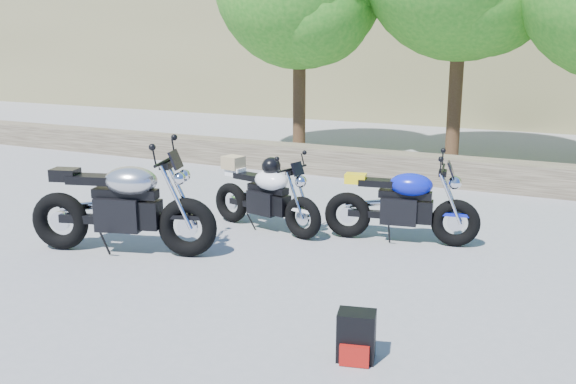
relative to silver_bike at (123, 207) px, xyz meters
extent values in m
plane|color=gray|center=(1.56, -0.12, -0.57)|extent=(90.00, 90.00, 0.00)
cube|color=#493F31|center=(1.56, 5.38, -0.32)|extent=(22.00, 0.55, 0.50)
cylinder|color=#382314|center=(-0.94, 7.08, 0.94)|extent=(0.28, 0.28, 3.02)
sphere|color=#20761A|center=(-0.44, 6.78, 2.56)|extent=(2.38, 2.38, 2.38)
cylinder|color=#382314|center=(2.36, 7.48, 1.11)|extent=(0.28, 0.28, 3.36)
torus|color=black|center=(0.76, 0.22, -0.21)|extent=(0.74, 0.37, 0.72)
torus|color=black|center=(-0.79, -0.23, -0.21)|extent=(0.74, 0.37, 0.72)
cylinder|color=silver|center=(0.76, 0.22, -0.21)|extent=(0.25, 0.11, 0.25)
cylinder|color=silver|center=(-0.79, -0.23, -0.21)|extent=(0.25, 0.11, 0.25)
cube|color=black|center=(-0.04, -0.01, -0.08)|extent=(0.61, 0.47, 0.40)
cube|color=black|center=(0.04, 0.01, 0.17)|extent=(0.81, 0.39, 0.11)
ellipsoid|color=#BBBBC0|center=(0.11, 0.03, 0.33)|extent=(0.74, 0.60, 0.34)
cube|color=black|center=(-0.36, -0.10, 0.33)|extent=(0.61, 0.39, 0.10)
cube|color=black|center=(-0.68, -0.20, 0.37)|extent=(0.36, 0.30, 0.15)
cylinder|color=black|center=(0.54, 0.16, 0.59)|extent=(0.24, 0.72, 0.04)
sphere|color=silver|center=(0.72, 0.21, 0.39)|extent=(0.20, 0.20, 0.20)
torus|color=black|center=(1.71, 1.43, -0.29)|extent=(0.58, 0.26, 0.56)
torus|color=black|center=(0.48, 1.71, -0.29)|extent=(0.58, 0.26, 0.56)
cylinder|color=silver|center=(1.71, 1.43, -0.29)|extent=(0.20, 0.08, 0.19)
cylinder|color=silver|center=(0.48, 1.71, -0.29)|extent=(0.20, 0.08, 0.19)
cube|color=black|center=(1.08, 1.57, -0.18)|extent=(0.47, 0.35, 0.32)
cube|color=black|center=(1.14, 1.56, 0.01)|extent=(0.63, 0.28, 0.09)
ellipsoid|color=white|center=(1.20, 1.55, 0.13)|extent=(0.57, 0.45, 0.27)
cube|color=black|center=(0.82, 1.63, 0.13)|extent=(0.47, 0.29, 0.08)
cube|color=white|center=(0.56, 1.69, 0.17)|extent=(0.28, 0.23, 0.11)
cylinder|color=black|center=(1.54, 1.47, 0.33)|extent=(0.16, 0.57, 0.03)
sphere|color=silver|center=(1.68, 1.44, 0.18)|extent=(0.16, 0.16, 0.16)
ellipsoid|color=black|center=(1.20, 1.55, 0.32)|extent=(0.30, 0.31, 0.23)
cube|color=tan|center=(0.53, 1.70, 0.29)|extent=(0.31, 0.28, 0.18)
torus|color=black|center=(3.54, 1.98, -0.27)|extent=(0.62, 0.25, 0.60)
torus|color=black|center=(2.20, 1.74, -0.27)|extent=(0.62, 0.25, 0.60)
cylinder|color=silver|center=(3.54, 1.98, -0.27)|extent=(0.21, 0.07, 0.21)
cylinder|color=silver|center=(2.20, 1.74, -0.27)|extent=(0.21, 0.07, 0.21)
cube|color=black|center=(2.85, 1.86, -0.16)|extent=(0.49, 0.36, 0.34)
cube|color=black|center=(2.92, 1.87, 0.05)|extent=(0.68, 0.26, 0.09)
ellipsoid|color=#0B17AF|center=(2.98, 1.88, 0.18)|extent=(0.60, 0.45, 0.29)
cube|color=black|center=(2.58, 1.81, 0.18)|extent=(0.50, 0.29, 0.08)
cube|color=yellow|center=(2.30, 1.76, 0.22)|extent=(0.29, 0.23, 0.12)
cylinder|color=black|center=(3.36, 1.94, 0.40)|extent=(0.14, 0.62, 0.03)
sphere|color=silver|center=(3.50, 1.97, 0.24)|extent=(0.17, 0.17, 0.17)
cube|color=black|center=(3.42, -1.30, -0.37)|extent=(0.35, 0.28, 0.41)
cube|color=#9B110C|center=(3.45, -1.42, -0.48)|extent=(0.24, 0.10, 0.17)
camera|label=1|loc=(4.97, -5.81, 1.97)|focal=40.00mm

